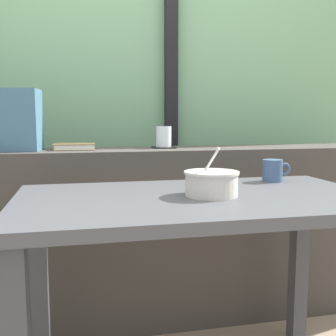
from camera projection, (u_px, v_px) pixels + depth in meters
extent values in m
cube|color=#7AAD7F|center=(126.00, 40.00, 2.28)|extent=(4.80, 0.08, 2.80)
cube|color=black|center=(171.00, 58.00, 2.28)|extent=(0.07, 0.05, 2.60)
cube|color=#423D38|center=(141.00, 236.00, 1.89)|extent=(2.80, 0.31, 0.82)
cube|color=#414145|center=(40.00, 288.00, 1.48)|extent=(0.06, 0.06, 0.68)
cube|color=#414145|center=(299.00, 266.00, 1.71)|extent=(0.06, 0.06, 0.68)
cube|color=#4C4C51|center=(199.00, 201.00, 1.28)|extent=(1.15, 0.65, 0.03)
cube|color=black|center=(164.00, 147.00, 1.89)|extent=(0.10, 0.10, 0.00)
cylinder|color=white|center=(164.00, 137.00, 1.88)|extent=(0.07, 0.07, 0.10)
cylinder|color=orange|center=(164.00, 138.00, 1.88)|extent=(0.06, 0.06, 0.08)
cube|color=brown|center=(75.00, 149.00, 1.80)|extent=(0.18, 0.16, 0.00)
cube|color=silver|center=(75.00, 146.00, 1.80)|extent=(0.17, 0.15, 0.02)
cube|color=brown|center=(75.00, 144.00, 1.80)|extent=(0.18, 0.16, 0.00)
cube|color=brown|center=(54.00, 147.00, 1.78)|extent=(0.01, 0.16, 0.03)
cube|color=#426B84|center=(1.00, 120.00, 1.69)|extent=(0.33, 0.18, 0.26)
cylinder|color=beige|center=(211.00, 184.00, 1.27)|extent=(0.17, 0.17, 0.08)
cylinder|color=beige|center=(212.00, 173.00, 1.26)|extent=(0.17, 0.17, 0.01)
cylinder|color=tan|center=(211.00, 186.00, 1.27)|extent=(0.15, 0.15, 0.06)
cylinder|color=silver|center=(208.00, 166.00, 1.28)|extent=(0.04, 0.12, 0.13)
ellipsoid|color=silver|center=(206.00, 178.00, 1.31)|extent=(0.03, 0.05, 0.01)
cylinder|color=#3D567A|center=(272.00, 171.00, 1.55)|extent=(0.08, 0.08, 0.08)
torus|color=#3D567A|center=(284.00, 169.00, 1.56)|extent=(0.05, 0.01, 0.05)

